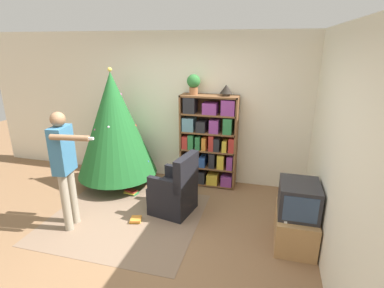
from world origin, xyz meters
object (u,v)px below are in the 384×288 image
Objects in this scene: television at (299,199)px; armchair at (175,192)px; christmas_tree at (114,125)px; table_lamp at (226,90)px; standing_person at (65,162)px; bookshelf at (209,142)px; potted_plant at (194,83)px.

armchair reaches higher than television.
christmas_tree is 1.95m from table_lamp.
christmas_tree is 1.35m from standing_person.
standing_person is at bearing -135.37° from table_lamp.
table_lamp is at bearing 163.94° from armchair.
bookshelf reaches higher than television.
bookshelf is at bearing -2.41° from potted_plant.
christmas_tree is 6.20× the size of potted_plant.
potted_plant is (-0.27, 0.01, 0.99)m from bookshelf.
christmas_tree reaches higher than television.
bookshelf is at bearing 135.43° from television.
armchair is (-1.67, 0.34, -0.31)m from television.
christmas_tree reaches higher than standing_person.
bookshelf is 0.99× the size of standing_person.
potted_plant is at bearing 140.27° from television.
standing_person is at bearing -89.33° from christmas_tree.
standing_person is 2.32m from potted_plant.
bookshelf is at bearing -177.54° from table_lamp.
christmas_tree is (-1.54, -0.41, 0.31)m from bookshelf.
potted_plant reaches higher than television.
christmas_tree is at bearing -105.11° from armchair.
potted_plant is at bearing 177.59° from bookshelf.
armchair is 0.57× the size of standing_person.
armchair is (1.26, -0.63, -0.77)m from christmas_tree.
bookshelf is 1.03m from potted_plant.
bookshelf is 1.73× the size of armchair.
television is 0.34× the size of standing_person.
table_lamp is (1.79, 1.77, 0.74)m from standing_person.
armchair is at bearing -90.18° from potted_plant.
potted_plant is at bearing 137.21° from standing_person.
bookshelf is 1.96m from television.
television is 3.12m from christmas_tree.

